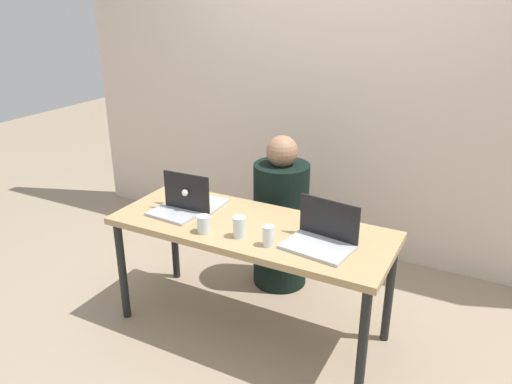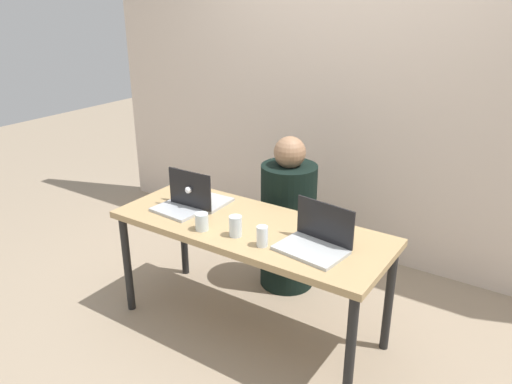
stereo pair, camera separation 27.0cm
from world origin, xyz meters
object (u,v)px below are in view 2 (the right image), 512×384
(person_at_center, at_px, (288,222))
(water_glass_right, at_px, (262,238))
(water_glass_left, at_px, (202,223))
(laptop_back_left, at_px, (199,197))
(laptop_front_left, at_px, (182,202))
(water_glass_center, at_px, (236,227))
(laptop_front_right, at_px, (316,240))

(person_at_center, height_order, water_glass_right, person_at_center)
(water_glass_right, relative_size, water_glass_left, 1.14)
(laptop_back_left, bearing_deg, person_at_center, -126.78)
(water_glass_right, height_order, water_glass_left, water_glass_right)
(laptop_front_left, distance_m, water_glass_right, 0.68)
(water_glass_center, xyz_separation_m, water_glass_left, (-0.20, -0.04, -0.01))
(laptop_front_left, bearing_deg, person_at_center, 61.34)
(person_at_center, height_order, laptop_front_left, person_at_center)
(laptop_front_left, bearing_deg, laptop_back_left, 72.34)
(person_at_center, relative_size, laptop_back_left, 3.40)
(laptop_back_left, relative_size, water_glass_left, 3.25)
(water_glass_center, height_order, water_glass_left, water_glass_center)
(laptop_back_left, relative_size, water_glass_right, 2.85)
(person_at_center, bearing_deg, water_glass_center, 79.96)
(laptop_front_right, relative_size, water_glass_right, 3.36)
(laptop_front_left, xyz_separation_m, water_glass_left, (0.28, -0.16, -0.01))
(laptop_back_left, relative_size, water_glass_center, 2.74)
(laptop_back_left, distance_m, water_glass_right, 0.67)
(laptop_front_left, bearing_deg, water_glass_center, -9.41)
(person_at_center, bearing_deg, laptop_back_left, 38.50)
(laptop_back_left, height_order, water_glass_left, laptop_back_left)
(laptop_back_left, height_order, laptop_front_right, laptop_back_left)
(person_at_center, distance_m, water_glass_left, 0.83)
(laptop_front_right, bearing_deg, laptop_back_left, -179.88)
(laptop_front_left, height_order, water_glass_center, laptop_front_left)
(water_glass_center, bearing_deg, water_glass_right, -5.53)
(laptop_front_right, height_order, water_glass_right, laptop_front_right)
(laptop_front_left, bearing_deg, laptop_front_right, 3.55)
(water_glass_right, height_order, water_glass_center, water_glass_center)
(person_at_center, distance_m, laptop_front_left, 0.78)
(laptop_back_left, bearing_deg, laptop_front_right, 170.52)
(water_glass_left, bearing_deg, laptop_front_right, 13.38)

